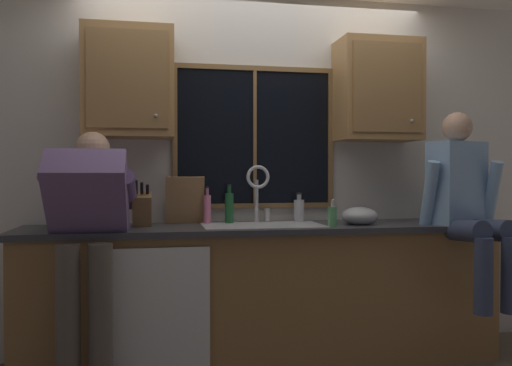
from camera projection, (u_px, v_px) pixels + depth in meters
back_wall at (255, 172)px, 3.87m from camera, size 5.51×0.12×2.55m
window_glass at (255, 137)px, 3.80m from camera, size 1.10×0.02×0.95m
window_frame_top at (255, 68)px, 3.78m from camera, size 1.17×0.02×0.04m
window_frame_bottom at (255, 206)px, 3.80m from camera, size 1.17×0.02×0.04m
window_frame_left at (175, 136)px, 3.68m from camera, size 0.03×0.02×0.95m
window_frame_right at (330, 138)px, 3.89m from camera, size 0.03×0.02×0.95m
window_mullion_center at (255, 137)px, 3.78m from camera, size 0.02×0.02×0.95m
lower_cabinet_run at (264, 296)px, 3.54m from camera, size 3.11×0.58×0.88m
countertop at (265, 228)px, 3.51m from camera, size 3.17×0.62×0.04m
dishwasher_front at (159, 311)px, 3.10m from camera, size 0.60×0.02×0.74m
upper_cabinet_left at (129, 83)px, 3.47m from camera, size 0.58×0.36×0.72m
upper_cabinet_right at (378, 91)px, 3.79m from camera, size 0.58×0.36×0.72m
sink at (263, 240)px, 3.52m from camera, size 0.80×0.46×0.21m
faucet at (259, 186)px, 3.69m from camera, size 0.18×0.09×0.40m
person_standing at (88, 229)px, 3.03m from camera, size 0.53×0.71×1.52m
person_sitting_on_counter at (465, 198)px, 3.50m from camera, size 0.54×0.66×1.26m
knife_block at (142, 210)px, 3.42m from camera, size 0.12×0.18×0.32m
cutting_board at (185, 200)px, 3.64m from camera, size 0.26×0.09×0.33m
mixing_bowl at (360, 216)px, 3.57m from camera, size 0.25×0.25×0.12m
soap_dispenser at (333, 216)px, 3.44m from camera, size 0.06×0.07×0.18m
bottle_green_glass at (207, 208)px, 3.63m from camera, size 0.05×0.05×0.26m
bottle_tall_clear at (229, 207)px, 3.66m from camera, size 0.06×0.06×0.27m
bottle_amber_small at (299, 210)px, 3.77m from camera, size 0.07×0.07×0.21m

